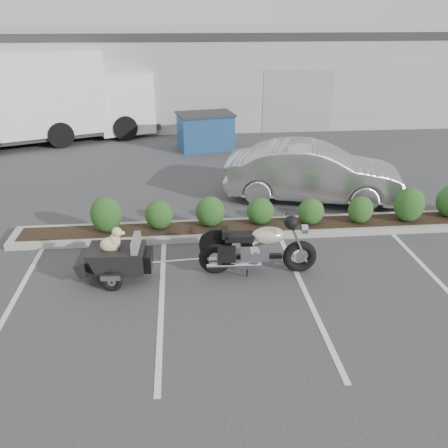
{
  "coord_description": "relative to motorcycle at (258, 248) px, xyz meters",
  "views": [
    {
      "loc": [
        -1.05,
        -7.98,
        4.88
      ],
      "look_at": [
        -0.19,
        1.05,
        0.75
      ],
      "focal_mm": 38.0,
      "sensor_mm": 36.0,
      "label": 1
    }
  ],
  "objects": [
    {
      "name": "ground",
      "position": [
        -0.41,
        -0.26,
        -0.55
      ],
      "size": [
        90.0,
        90.0,
        0.0
      ],
      "primitive_type": "plane",
      "color": "#38383A",
      "rests_on": "ground"
    },
    {
      "name": "motorcycle",
      "position": [
        0.0,
        0.0,
        0.0
      ],
      "size": [
        2.39,
        0.81,
        1.37
      ],
      "rotation": [
        0.0,
        0.0,
        -0.06
      ],
      "color": "black",
      "rests_on": "ground"
    },
    {
      "name": "planter_kerb",
      "position": [
        0.59,
        1.94,
        -0.47
      ],
      "size": [
        12.0,
        1.0,
        0.15
      ],
      "primitive_type": "cube",
      "color": "#9E9E93",
      "rests_on": "ground"
    },
    {
      "name": "sedan",
      "position": [
        2.15,
        3.86,
        0.24
      ],
      "size": [
        5.02,
        2.84,
        1.57
      ],
      "primitive_type": "imported",
      "rotation": [
        0.0,
        0.0,
        1.31
      ],
      "color": "#BBBBC3",
      "rests_on": "ground"
    },
    {
      "name": "dumpster",
      "position": [
        -0.48,
        9.43,
        0.13
      ],
      "size": [
        2.27,
        1.76,
        1.34
      ],
      "rotation": [
        0.0,
        0.0,
        0.19
      ],
      "color": "navy",
      "rests_on": "ground"
    },
    {
      "name": "building",
      "position": [
        -0.41,
        16.74,
        1.45
      ],
      "size": [
        26.0,
        10.0,
        4.0
      ],
      "primitive_type": "cube",
      "color": "#9EA099",
      "rests_on": "ground"
    },
    {
      "name": "delivery_truck",
      "position": [
        -6.25,
        11.32,
        1.13
      ],
      "size": [
        7.99,
        5.01,
        3.49
      ],
      "rotation": [
        0.0,
        0.0,
        0.37
      ],
      "color": "white",
      "rests_on": "ground"
    },
    {
      "name": "pet_trailer",
      "position": [
        -2.78,
        0.02,
        -0.07
      ],
      "size": [
        1.91,
        1.07,
        1.13
      ],
      "rotation": [
        0.0,
        0.0,
        -0.06
      ],
      "color": "black",
      "rests_on": "ground"
    }
  ]
}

